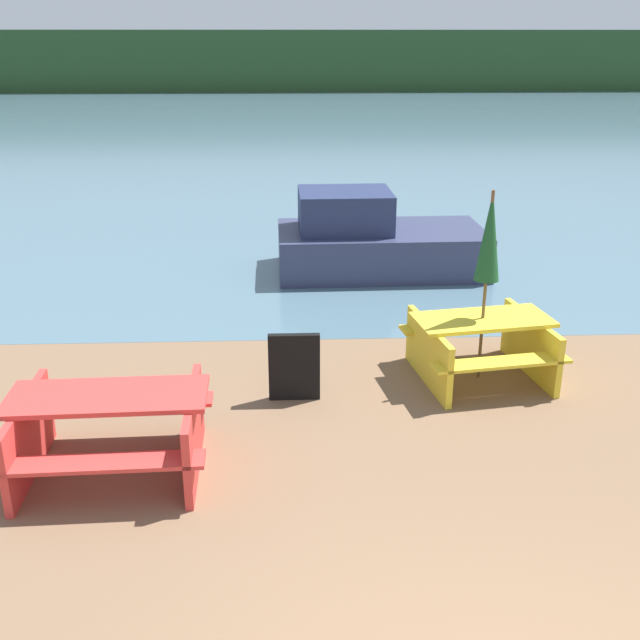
% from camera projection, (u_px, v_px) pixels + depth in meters
% --- Properties ---
extents(water, '(60.00, 50.00, 0.00)m').
position_uv_depth(water, '(313.00, 124.00, 33.06)').
color(water, slate).
rests_on(water, ground_plane).
extents(far_treeline, '(80.00, 1.60, 4.00)m').
position_uv_depth(far_treeline, '(303.00, 61.00, 51.00)').
color(far_treeline, '#284723').
rests_on(far_treeline, water).
extents(picnic_table_red, '(1.78, 1.44, 0.77)m').
position_uv_depth(picnic_table_red, '(110.00, 425.00, 6.63)').
color(picnic_table_red, red).
rests_on(picnic_table_red, ground_plane).
extents(picnic_table_yellow, '(1.72, 1.60, 0.73)m').
position_uv_depth(picnic_table_yellow, '(481.00, 342.00, 8.48)').
color(picnic_table_yellow, yellow).
rests_on(picnic_table_yellow, ground_plane).
extents(umbrella_darkgreen, '(0.28, 0.28, 2.17)m').
position_uv_depth(umbrella_darkgreen, '(489.00, 238.00, 8.04)').
color(umbrella_darkgreen, brown).
rests_on(umbrella_darkgreen, ground_plane).
extents(boat, '(3.41, 1.84, 1.35)m').
position_uv_depth(boat, '(373.00, 242.00, 12.35)').
color(boat, '#333856').
rests_on(boat, water).
extents(signboard, '(0.55, 0.08, 0.75)m').
position_uv_depth(signboard, '(294.00, 367.00, 7.99)').
color(signboard, black).
rests_on(signboard, ground_plane).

